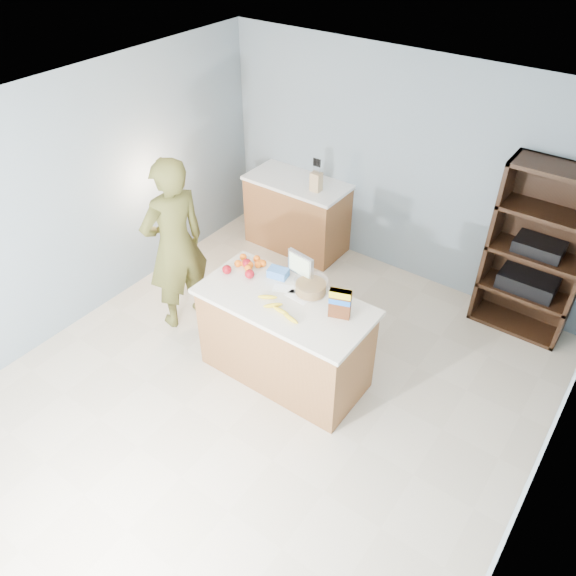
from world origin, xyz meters
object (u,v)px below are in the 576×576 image
Objects in this scene: cereal_box at (340,302)px; shelving_unit at (537,254)px; counter_peninsula at (285,341)px; tv at (301,266)px; person at (175,245)px.

shelving_unit is at bearing 61.69° from cereal_box.
tv is (-0.05, 0.32, 0.64)m from counter_peninsula.
shelving_unit is 3.53m from person.
cereal_box reaches higher than counter_peninsula.
person is 6.82× the size of cereal_box.
tv is 1.04× the size of cereal_box.
shelving_unit is 0.98× the size of person.
counter_peninsula is at bearing -169.69° from cereal_box.
person is 1.85m from cereal_box.
cereal_box is (1.85, 0.05, 0.14)m from person.
tv is 0.59m from cereal_box.
tv is at bearing 116.02° from person.
person is at bearing 178.46° from counter_peninsula.
counter_peninsula is at bearing -127.11° from shelving_unit.
tv is at bearing 99.76° from counter_peninsula.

